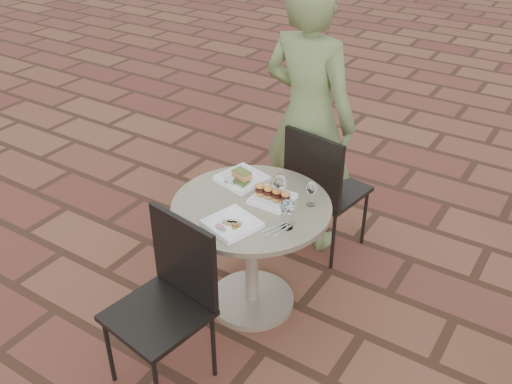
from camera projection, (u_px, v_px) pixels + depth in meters
The scene contains 13 objects.
ground at pixel (264, 350), 3.23m from camera, with size 60.00×60.00×0.00m, color brown.
cafe_table at pixel (252, 240), 3.31m from camera, with size 0.90×0.90×0.73m.
chair_far at pixel (321, 183), 3.73m from camera, with size 0.50×0.50×0.93m.
chair_near at pixel (170, 291), 2.84m from camera, with size 0.50×0.50×0.93m.
diner at pixel (308, 119), 3.70m from camera, with size 0.67×0.44×1.84m, color #61713E.
plate_salmon at pixel (242, 178), 3.39m from camera, with size 0.30×0.30×0.07m.
plate_sliders at pixel (273, 196), 3.19m from camera, with size 0.22×0.22×0.14m.
plate_tuna at pixel (232, 224), 2.99m from camera, with size 0.30×0.30×0.03m.
wine_glass_right at pixel (288, 208), 2.93m from camera, with size 0.07×0.07×0.17m.
wine_glass_mid at pixel (280, 182), 3.14m from camera, with size 0.08×0.08×0.18m.
wine_glass_far at pixel (312, 189), 3.13m from camera, with size 0.06×0.06×0.14m.
steel_ramekin at pixel (229, 182), 3.34m from camera, with size 0.06×0.06×0.05m, color silver.
cutlery_set at pixel (280, 228), 2.98m from camera, with size 0.10×0.21×0.00m, color silver, non-canonical shape.
Camera 1 is at (1.19, -1.93, 2.46)m, focal length 40.00 mm.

